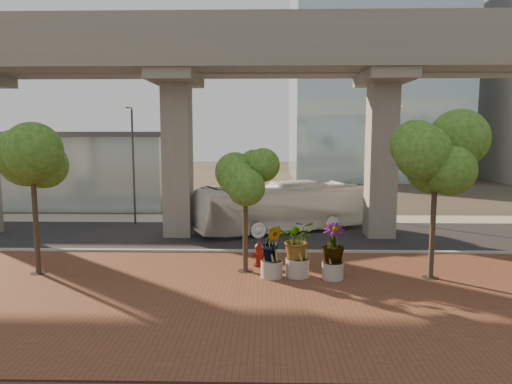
{
  "coord_description": "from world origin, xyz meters",
  "views": [
    {
      "loc": [
        -0.72,
        -24.92,
        6.03
      ],
      "look_at": [
        -1.32,
        0.5,
        2.86
      ],
      "focal_mm": 32.0,
      "sensor_mm": 36.0,
      "label": 1
    }
  ],
  "objects": [
    {
      "name": "curb_strip",
      "position": [
        0.0,
        -2.0,
        0.08
      ],
      "size": [
        70.0,
        0.25,
        0.16
      ],
      "primitive_type": "cube",
      "color": "#A29F97",
      "rests_on": "ground"
    },
    {
      "name": "streetlamp_east",
      "position": [
        7.9,
        6.32,
        4.7
      ],
      "size": [
        0.4,
        1.17,
        8.04
      ],
      "color": "#2C2B30",
      "rests_on": "ground"
    },
    {
      "name": "station_pavilion",
      "position": [
        -20.0,
        16.0,
        3.22
      ],
      "size": [
        23.0,
        13.0,
        6.3
      ],
      "color": "#A3B5BA",
      "rests_on": "ground"
    },
    {
      "name": "asphalt_road",
      "position": [
        0.0,
        2.0,
        0.02
      ],
      "size": [
        90.0,
        8.0,
        0.04
      ],
      "primitive_type": "cube",
      "color": "black",
      "rests_on": "ground"
    },
    {
      "name": "fire_hydrant",
      "position": [
        -1.06,
        -4.54,
        0.6
      ],
      "size": [
        0.56,
        0.51,
        1.12
      ],
      "color": "maroon",
      "rests_on": "ground"
    },
    {
      "name": "street_tree_near_east",
      "position": [
        6.2,
        -6.11,
        5.14
      ],
      "size": [
        3.71,
        3.71,
        6.8
      ],
      "color": "#423225",
      "rests_on": "ground"
    },
    {
      "name": "planter_front",
      "position": [
        0.6,
        -6.05,
        1.54
      ],
      "size": [
        2.22,
        2.22,
        2.44
      ],
      "color": "#ADA89C",
      "rests_on": "ground"
    },
    {
      "name": "street_tree_far_west",
      "position": [
        -10.66,
        -5.86,
        5.08
      ],
      "size": [
        3.81,
        3.81,
        6.78
      ],
      "color": "#423225",
      "rests_on": "ground"
    },
    {
      "name": "planter_right",
      "position": [
        2.05,
        -6.34,
        1.48
      ],
      "size": [
        2.2,
        2.2,
        2.35
      ],
      "color": "#ACA49B",
      "rests_on": "ground"
    },
    {
      "name": "street_tree_near_west",
      "position": [
        -1.65,
        -5.34,
        4.11
      ],
      "size": [
        3.12,
        3.12,
        5.49
      ],
      "color": "#423225",
      "rests_on": "ground"
    },
    {
      "name": "planter_left",
      "position": [
        -0.5,
        -6.18,
        1.42
      ],
      "size": [
        2.04,
        2.04,
        2.24
      ],
      "color": "#9A948B",
      "rests_on": "ground"
    },
    {
      "name": "brick_plaza",
      "position": [
        0.0,
        -8.0,
        0.03
      ],
      "size": [
        70.0,
        13.0,
        0.06
      ],
      "primitive_type": "cube",
      "color": "brown",
      "rests_on": "ground"
    },
    {
      "name": "ground",
      "position": [
        0.0,
        0.0,
        0.0
      ],
      "size": [
        160.0,
        160.0,
        0.0
      ],
      "primitive_type": "plane",
      "color": "#332D25",
      "rests_on": "ground"
    },
    {
      "name": "far_sidewalk",
      "position": [
        0.0,
        7.5,
        0.03
      ],
      "size": [
        90.0,
        3.0,
        0.06
      ],
      "primitive_type": "cube",
      "color": "#A29F97",
      "rests_on": "ground"
    },
    {
      "name": "streetlamp_west",
      "position": [
        -9.69,
        5.39,
        4.56
      ],
      "size": [
        0.39,
        1.13,
        7.81
      ],
      "color": "#323237",
      "rests_on": "ground"
    },
    {
      "name": "transit_bus",
      "position": [
        0.25,
        3.13,
        1.53
      ],
      "size": [
        11.08,
        6.8,
        3.06
      ],
      "primitive_type": "imported",
      "rotation": [
        0.0,
        0.0,
        1.99
      ],
      "color": "white",
      "rests_on": "ground"
    },
    {
      "name": "transit_viaduct",
      "position": [
        0.0,
        2.0,
        7.29
      ],
      "size": [
        72.0,
        5.6,
        12.4
      ],
      "color": "gray",
      "rests_on": "ground"
    }
  ]
}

